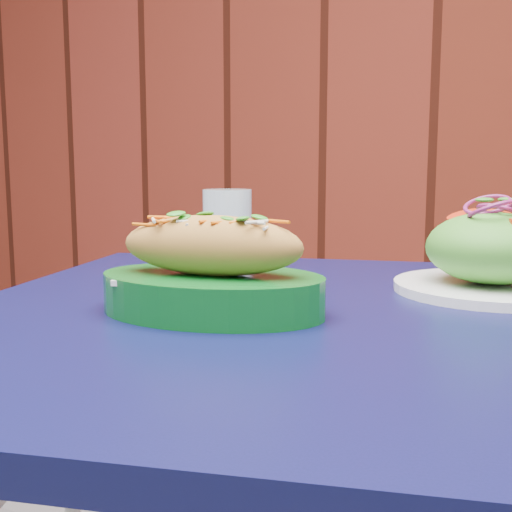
% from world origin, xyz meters
% --- Properties ---
extents(brick_wall, '(4.90, 0.04, 2.80)m').
position_xyz_m(brick_wall, '(0.00, 2.97, 1.40)').
color(brick_wall, '#581D10').
rests_on(brick_wall, ground).
extents(cafe_table, '(0.97, 0.97, 0.75)m').
position_xyz_m(cafe_table, '(0.15, 1.39, 0.66)').
color(cafe_table, black).
rests_on(cafe_table, ground).
extents(banh_mi_basket, '(0.27, 0.20, 0.12)m').
position_xyz_m(banh_mi_basket, '(0.07, 1.33, 0.80)').
color(banh_mi_basket, '#0A591B').
rests_on(banh_mi_basket, cafe_table).
extents(salad_plate, '(0.25, 0.25, 0.12)m').
position_xyz_m(salad_plate, '(0.33, 1.59, 0.80)').
color(salad_plate, white).
rests_on(salad_plate, cafe_table).
extents(water_glass, '(0.08, 0.08, 0.13)m').
position_xyz_m(water_glass, '(-0.07, 1.62, 0.81)').
color(water_glass, silver).
rests_on(water_glass, cafe_table).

